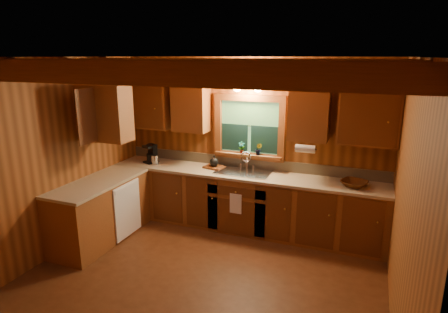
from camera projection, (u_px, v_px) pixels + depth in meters
room at (198, 178)px, 4.20m from camera, size 4.20×4.20×4.20m
ceiling_beams at (196, 68)px, 3.89m from camera, size 4.20×2.54×0.18m
base_cabinets at (205, 204)px, 5.75m from camera, size 4.20×2.22×0.86m
countertop at (206, 176)px, 5.64m from camera, size 4.20×2.24×0.04m
backsplash at (249, 163)px, 5.98m from camera, size 4.20×0.02×0.16m
dishwasher_panel at (128, 210)px, 5.55m from camera, size 0.02×0.60×0.80m
upper_cabinets at (204, 110)px, 5.54m from camera, size 4.19×1.77×0.78m
window at (249, 129)px, 5.82m from camera, size 1.12×0.08×1.00m
window_sill at (248, 155)px, 5.88m from camera, size 1.06×0.14×0.04m
wall_sconce at (248, 87)px, 5.55m from camera, size 0.45×0.21×0.17m
paper_towel_roll at (305, 149)px, 5.23m from camera, size 0.27×0.11×0.11m
dish_towel at (236, 204)px, 5.54m from camera, size 0.18×0.01×0.30m
sink at (243, 175)px, 5.76m from camera, size 0.82×0.48×0.43m
coffee_maker at (151, 154)px, 6.26m from camera, size 0.17×0.22×0.30m
utensil_crock at (155, 159)px, 6.17m from camera, size 0.12×0.12×0.34m
cutting_board at (214, 167)px, 5.97m from camera, size 0.34×0.28×0.03m
teakettle at (214, 162)px, 5.95m from camera, size 0.14×0.14×0.18m
wicker_basket at (354, 184)px, 5.11m from camera, size 0.44×0.44×0.08m
potted_plant_left at (242, 147)px, 5.88m from camera, size 0.12×0.10×0.19m
potted_plant_right at (259, 149)px, 5.79m from camera, size 0.10×0.08×0.19m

